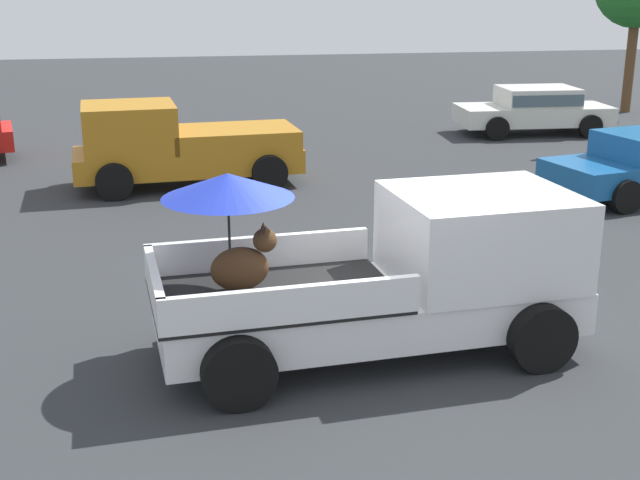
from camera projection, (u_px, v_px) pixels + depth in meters
ground_plane at (369, 351)px, 10.28m from camera, size 80.00×80.00×0.00m
pickup_truck_main at (399, 271)px, 10.09m from camera, size 5.18×2.58×2.26m
pickup_truck_red at (178, 145)px, 18.18m from camera, size 4.92×2.46×1.80m
parked_sedan_far at (535, 108)px, 24.24m from camera, size 4.39×2.16×1.33m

